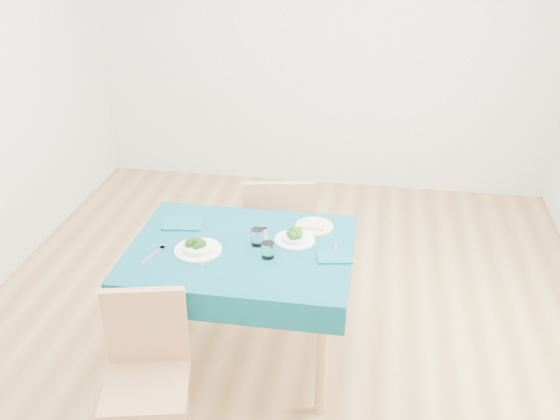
% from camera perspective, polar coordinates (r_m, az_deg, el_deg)
% --- Properties ---
extents(room_shell, '(4.02, 4.52, 2.73)m').
position_cam_1_polar(room_shell, '(3.28, 0.00, 7.73)').
color(room_shell, olive).
rests_on(room_shell, ground).
extents(table, '(1.17, 0.89, 0.76)m').
position_cam_1_polar(table, '(3.52, -3.43, -8.72)').
color(table, '#084858').
rests_on(table, ground).
extents(chair_near, '(0.47, 0.49, 0.95)m').
position_cam_1_polar(chair_near, '(2.98, -12.24, -14.92)').
color(chair_near, '#B08052').
rests_on(chair_near, ground).
extents(chair_far, '(0.52, 0.56, 1.11)m').
position_cam_1_polar(chair_far, '(4.12, -0.12, -0.06)').
color(chair_far, '#B08052').
rests_on(chair_far, ground).
extents(bowl_near, '(0.25, 0.25, 0.08)m').
position_cam_1_polar(bowl_near, '(3.28, -7.53, -3.17)').
color(bowl_near, white).
rests_on(bowl_near, table).
extents(bowl_far, '(0.22, 0.22, 0.07)m').
position_cam_1_polar(bowl_far, '(3.35, 1.37, -2.34)').
color(bowl_far, white).
rests_on(bowl_far, table).
extents(fork_near, '(0.08, 0.20, 0.00)m').
position_cam_1_polar(fork_near, '(3.31, -11.57, -4.03)').
color(fork_near, silver).
rests_on(fork_near, table).
extents(knife_near, '(0.08, 0.19, 0.00)m').
position_cam_1_polar(knife_near, '(3.24, -6.25, -4.28)').
color(knife_near, silver).
rests_on(knife_near, table).
extents(fork_far, '(0.06, 0.18, 0.00)m').
position_cam_1_polar(fork_far, '(3.42, -1.36, -2.32)').
color(fork_far, silver).
rests_on(fork_far, table).
extents(knife_far, '(0.02, 0.19, 0.00)m').
position_cam_1_polar(knife_far, '(3.27, 5.04, -3.89)').
color(knife_far, silver).
rests_on(knife_far, table).
extents(napkin_near, '(0.24, 0.18, 0.01)m').
position_cam_1_polar(napkin_near, '(3.56, -8.86, -1.25)').
color(napkin_near, '#0B5161').
rests_on(napkin_near, table).
extents(napkin_far, '(0.20, 0.16, 0.01)m').
position_cam_1_polar(napkin_far, '(3.23, 5.03, -4.32)').
color(napkin_far, '#0B5161').
rests_on(napkin_far, table).
extents(tumbler_center, '(0.07, 0.07, 0.09)m').
position_cam_1_polar(tumbler_center, '(3.31, -2.06, -2.49)').
color(tumbler_center, white).
rests_on(tumbler_center, table).
extents(tumbler_side, '(0.07, 0.07, 0.08)m').
position_cam_1_polar(tumbler_side, '(3.20, -1.11, -3.69)').
color(tumbler_side, white).
rests_on(tumbler_side, table).
extents(side_plate, '(0.21, 0.21, 0.01)m').
position_cam_1_polar(side_plate, '(3.50, 3.15, -1.50)').
color(side_plate, '#D7DF6D').
rests_on(side_plate, table).
extents(bread_slice, '(0.11, 0.11, 0.02)m').
position_cam_1_polar(bread_slice, '(3.50, 3.15, -1.30)').
color(bread_slice, beige).
rests_on(bread_slice, side_plate).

